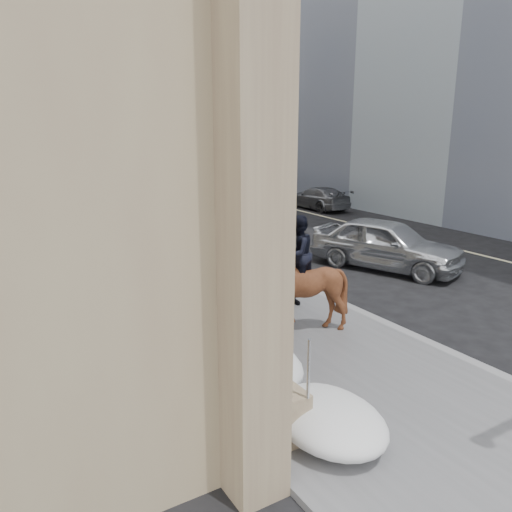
{
  "coord_description": "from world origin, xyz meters",
  "views": [
    {
      "loc": [
        -5.69,
        -7.02,
        4.66
      ],
      "look_at": [
        0.07,
        2.51,
        1.7
      ],
      "focal_mm": 35.0,
      "sensor_mm": 36.0,
      "label": 1
    }
  ],
  "objects_px": {
    "pedestrian": "(292,276)",
    "car_grey": "(318,198)",
    "mounted_horse_right": "(299,284)",
    "car_silver": "(386,244)",
    "mounted_horse_left": "(271,288)"
  },
  "relations": [
    {
      "from": "pedestrian",
      "to": "car_grey",
      "type": "height_order",
      "value": "pedestrian"
    },
    {
      "from": "mounted_horse_right",
      "to": "car_silver",
      "type": "relative_size",
      "value": 0.53
    },
    {
      "from": "mounted_horse_right",
      "to": "car_grey",
      "type": "height_order",
      "value": "mounted_horse_right"
    },
    {
      "from": "car_grey",
      "to": "pedestrian",
      "type": "bearing_deg",
      "value": 49.11
    },
    {
      "from": "car_silver",
      "to": "mounted_horse_right",
      "type": "bearing_deg",
      "value": -174.36
    },
    {
      "from": "mounted_horse_right",
      "to": "car_silver",
      "type": "distance_m",
      "value": 6.33
    },
    {
      "from": "mounted_horse_left",
      "to": "car_silver",
      "type": "distance_m",
      "value": 7.01
    },
    {
      "from": "car_silver",
      "to": "car_grey",
      "type": "distance_m",
      "value": 12.02
    },
    {
      "from": "mounted_horse_right",
      "to": "pedestrian",
      "type": "distance_m",
      "value": 1.65
    },
    {
      "from": "mounted_horse_left",
      "to": "car_silver",
      "type": "height_order",
      "value": "mounted_horse_left"
    },
    {
      "from": "mounted_horse_right",
      "to": "car_silver",
      "type": "xyz_separation_m",
      "value": [
        5.63,
        2.87,
        -0.37
      ]
    },
    {
      "from": "pedestrian",
      "to": "car_silver",
      "type": "height_order",
      "value": "car_silver"
    },
    {
      "from": "car_grey",
      "to": "car_silver",
      "type": "bearing_deg",
      "value": 62.23
    },
    {
      "from": "mounted_horse_left",
      "to": "pedestrian",
      "type": "distance_m",
      "value": 2.13
    },
    {
      "from": "car_silver",
      "to": "pedestrian",
      "type": "bearing_deg",
      "value": 175.48
    }
  ]
}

